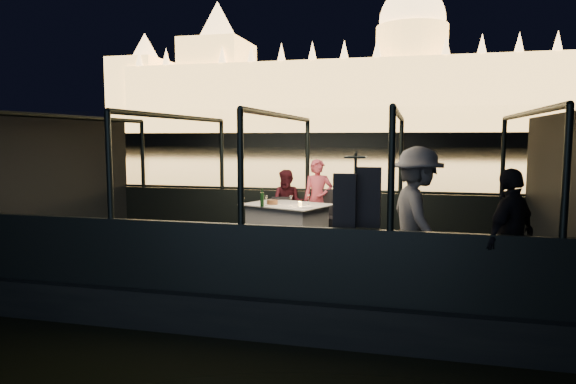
% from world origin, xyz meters
% --- Properties ---
extents(river_water, '(500.00, 500.00, 0.00)m').
position_xyz_m(river_water, '(0.00, 80.00, 0.00)').
color(river_water, black).
rests_on(river_water, ground).
extents(boat_hull, '(8.60, 4.40, 1.00)m').
position_xyz_m(boat_hull, '(0.00, 0.00, 0.00)').
color(boat_hull, black).
rests_on(boat_hull, river_water).
extents(boat_deck, '(8.00, 4.00, 0.04)m').
position_xyz_m(boat_deck, '(0.00, 0.00, 0.48)').
color(boat_deck, black).
rests_on(boat_deck, boat_hull).
extents(gunwale_port, '(8.00, 0.08, 0.90)m').
position_xyz_m(gunwale_port, '(0.00, 2.00, 0.95)').
color(gunwale_port, black).
rests_on(gunwale_port, boat_deck).
extents(gunwale_starboard, '(8.00, 0.08, 0.90)m').
position_xyz_m(gunwale_starboard, '(0.00, -2.00, 0.95)').
color(gunwale_starboard, black).
rests_on(gunwale_starboard, boat_deck).
extents(cabin_glass_port, '(8.00, 0.02, 1.40)m').
position_xyz_m(cabin_glass_port, '(0.00, 2.00, 2.10)').
color(cabin_glass_port, '#99B2B2').
rests_on(cabin_glass_port, gunwale_port).
extents(cabin_glass_starboard, '(8.00, 0.02, 1.40)m').
position_xyz_m(cabin_glass_starboard, '(0.00, -2.00, 2.10)').
color(cabin_glass_starboard, '#99B2B2').
rests_on(cabin_glass_starboard, gunwale_starboard).
extents(cabin_roof_glass, '(8.00, 4.00, 0.02)m').
position_xyz_m(cabin_roof_glass, '(0.00, 0.00, 2.80)').
color(cabin_roof_glass, '#99B2B2').
rests_on(cabin_roof_glass, boat_deck).
extents(end_wall_fore, '(0.02, 4.00, 2.30)m').
position_xyz_m(end_wall_fore, '(-4.00, 0.00, 1.65)').
color(end_wall_fore, black).
rests_on(end_wall_fore, boat_deck).
extents(end_wall_aft, '(0.02, 4.00, 2.30)m').
position_xyz_m(end_wall_aft, '(4.00, 0.00, 1.65)').
color(end_wall_aft, black).
rests_on(end_wall_aft, boat_deck).
extents(canopy_ribs, '(8.00, 4.00, 2.30)m').
position_xyz_m(canopy_ribs, '(0.00, 0.00, 1.65)').
color(canopy_ribs, black).
rests_on(canopy_ribs, boat_deck).
extents(embankment, '(400.00, 140.00, 6.00)m').
position_xyz_m(embankment, '(0.00, 210.00, 1.00)').
color(embankment, '#423D33').
rests_on(embankment, ground).
extents(parliament_building, '(220.00, 32.00, 60.00)m').
position_xyz_m(parliament_building, '(0.00, 175.00, 29.00)').
color(parliament_building, '#F2D18C').
rests_on(parliament_building, embankment).
extents(dining_table_central, '(1.73, 1.51, 0.77)m').
position_xyz_m(dining_table_central, '(-0.17, 1.00, 0.89)').
color(dining_table_central, white).
rests_on(dining_table_central, boat_deck).
extents(chair_port_left, '(0.46, 0.46, 0.81)m').
position_xyz_m(chair_port_left, '(-0.43, 1.45, 0.95)').
color(chair_port_left, black).
rests_on(chair_port_left, boat_deck).
extents(chair_port_right, '(0.54, 0.54, 0.97)m').
position_xyz_m(chair_port_right, '(0.46, 1.48, 0.95)').
color(chair_port_right, black).
rests_on(chair_port_right, boat_deck).
extents(coat_stand, '(0.56, 0.48, 1.77)m').
position_xyz_m(coat_stand, '(1.36, -1.68, 1.40)').
color(coat_stand, black).
rests_on(coat_stand, boat_deck).
extents(person_woman_coral, '(0.63, 0.49, 1.55)m').
position_xyz_m(person_woman_coral, '(0.27, 1.72, 1.25)').
color(person_woman_coral, '#D34C5D').
rests_on(person_woman_coral, boat_deck).
extents(person_man_maroon, '(0.68, 0.54, 1.34)m').
position_xyz_m(person_man_maroon, '(-0.34, 1.72, 1.25)').
color(person_man_maroon, '#3C1018').
rests_on(person_man_maroon, boat_deck).
extents(passenger_stripe, '(1.03, 1.35, 1.85)m').
position_xyz_m(passenger_stripe, '(2.10, -1.14, 1.35)').
color(passenger_stripe, silver).
rests_on(passenger_stripe, boat_deck).
extents(passenger_dark, '(0.89, 1.00, 1.62)m').
position_xyz_m(passenger_dark, '(3.14, -1.67, 1.35)').
color(passenger_dark, black).
rests_on(passenger_dark, boat_deck).
extents(wine_bottle, '(0.08, 0.08, 0.31)m').
position_xyz_m(wine_bottle, '(-0.51, 0.58, 1.42)').
color(wine_bottle, '#133516').
rests_on(wine_bottle, dining_table_central).
extents(bread_basket, '(0.21, 0.21, 0.08)m').
position_xyz_m(bread_basket, '(-0.41, 0.90, 1.31)').
color(bread_basket, brown).
rests_on(bread_basket, dining_table_central).
extents(amber_candle, '(0.06, 0.06, 0.08)m').
position_xyz_m(amber_candle, '(0.12, 0.79, 1.31)').
color(amber_candle, yellow).
rests_on(amber_candle, dining_table_central).
extents(plate_near, '(0.26, 0.26, 0.01)m').
position_xyz_m(plate_near, '(0.26, 0.64, 1.27)').
color(plate_near, white).
rests_on(plate_near, dining_table_central).
extents(plate_far, '(0.23, 0.23, 0.01)m').
position_xyz_m(plate_far, '(-0.40, 1.01, 1.27)').
color(plate_far, white).
rests_on(plate_far, dining_table_central).
extents(wine_glass_white, '(0.07, 0.07, 0.18)m').
position_xyz_m(wine_glass_white, '(-0.46, 0.67, 1.36)').
color(wine_glass_white, silver).
rests_on(wine_glass_white, dining_table_central).
extents(wine_glass_red, '(0.07, 0.07, 0.18)m').
position_xyz_m(wine_glass_red, '(0.22, 1.03, 1.36)').
color(wine_glass_red, silver).
rests_on(wine_glass_red, dining_table_central).
extents(wine_glass_empty, '(0.07, 0.07, 0.19)m').
position_xyz_m(wine_glass_empty, '(-0.01, 0.66, 1.36)').
color(wine_glass_empty, silver).
rests_on(wine_glass_empty, dining_table_central).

